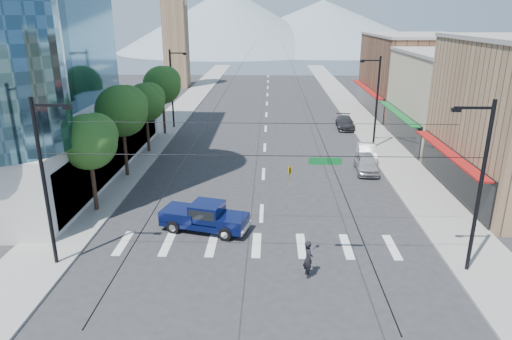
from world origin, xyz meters
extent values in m
plane|color=#28282B|center=(0.00, 0.00, 0.00)|extent=(160.00, 160.00, 0.00)
cube|color=gray|center=(-12.00, 40.00, 0.07)|extent=(4.00, 120.00, 0.15)
cube|color=gray|center=(12.00, 40.00, 0.07)|extent=(4.00, 120.00, 0.15)
cube|color=tan|center=(20.00, 24.00, 4.50)|extent=(12.00, 14.00, 9.00)
cube|color=brown|center=(20.00, 40.00, 5.00)|extent=(12.00, 18.00, 10.00)
cube|color=#8C6B4C|center=(-16.50, 62.00, 9.00)|extent=(4.00, 4.00, 18.00)
cone|color=gray|center=(-15.00, 150.00, 11.00)|extent=(80.00, 80.00, 22.00)
cone|color=gray|center=(20.00, 160.00, 9.00)|extent=(90.00, 90.00, 18.00)
cylinder|color=black|center=(-11.20, 6.00, 2.27)|extent=(0.28, 0.28, 4.55)
sphere|color=#1F4F1A|center=(-11.20, 6.00, 4.88)|extent=(3.64, 3.64, 3.64)
sphere|color=#1F4F1A|center=(-10.80, 6.30, 5.28)|extent=(2.86, 2.86, 2.86)
cylinder|color=black|center=(-11.20, 13.00, 2.55)|extent=(0.28, 0.28, 5.11)
sphere|color=#1F4F1A|center=(-11.20, 13.00, 5.47)|extent=(4.09, 4.09, 4.09)
sphere|color=#1F4F1A|center=(-10.80, 13.30, 5.88)|extent=(3.21, 3.21, 3.21)
cylinder|color=black|center=(-11.20, 20.00, 2.27)|extent=(0.28, 0.28, 4.55)
sphere|color=#1F4F1A|center=(-11.20, 20.00, 4.88)|extent=(3.64, 3.64, 3.64)
sphere|color=#1F4F1A|center=(-10.80, 20.30, 5.28)|extent=(2.86, 2.86, 2.86)
cylinder|color=black|center=(-11.20, 27.00, 2.55)|extent=(0.28, 0.28, 5.11)
sphere|color=#1F4F1A|center=(-11.20, 27.00, 5.47)|extent=(4.09, 4.09, 4.09)
sphere|color=#1F4F1A|center=(-10.80, 27.30, 5.88)|extent=(3.21, 3.21, 3.21)
cylinder|color=black|center=(-10.80, -1.00, 4.50)|extent=(0.20, 0.20, 9.00)
cylinder|color=black|center=(10.80, -1.00, 4.50)|extent=(0.20, 0.20, 9.00)
cylinder|color=black|center=(0.00, -1.00, 6.20)|extent=(21.60, 0.04, 0.04)
imported|color=gold|center=(1.50, -1.00, 5.15)|extent=(0.16, 0.20, 1.00)
cube|color=#0C6626|center=(3.20, -1.00, 5.95)|extent=(1.60, 0.06, 0.35)
cylinder|color=black|center=(-10.80, 30.00, 4.50)|extent=(0.20, 0.20, 9.00)
cube|color=black|center=(-9.90, 30.00, 8.60)|extent=(1.80, 0.12, 0.12)
cube|color=black|center=(-9.10, 30.00, 8.50)|extent=(0.40, 0.25, 0.18)
cylinder|color=black|center=(10.80, 22.00, 4.50)|extent=(0.20, 0.20, 9.00)
cube|color=black|center=(9.90, 22.00, 8.60)|extent=(1.80, 0.12, 0.12)
cube|color=black|center=(9.10, 22.00, 8.50)|extent=(0.40, 0.25, 0.18)
cube|color=#080F3C|center=(-3.46, 3.35, 0.53)|extent=(5.61, 3.21, 0.34)
cube|color=#080F3C|center=(-1.65, 2.87, 0.91)|extent=(1.95, 2.16, 0.53)
cube|color=#080F3C|center=(-3.28, 3.30, 1.30)|extent=(2.22, 2.19, 1.06)
cube|color=black|center=(-3.28, 3.30, 1.40)|extent=(2.04, 2.16, 0.58)
cube|color=#080F3C|center=(-4.95, 3.74, 0.96)|extent=(2.63, 2.42, 0.63)
cube|color=silver|center=(-0.91, 2.68, 0.53)|extent=(0.58, 1.80, 0.34)
cube|color=silver|center=(-6.02, 4.02, 0.53)|extent=(0.58, 1.80, 0.29)
cylinder|color=black|center=(-2.07, 2.04, 0.40)|extent=(0.85, 0.48, 0.81)
cylinder|color=black|center=(-1.60, 3.81, 0.40)|extent=(0.85, 0.48, 0.81)
cylinder|color=black|center=(-5.33, 2.89, 0.40)|extent=(0.85, 0.48, 0.81)
cylinder|color=black|center=(-4.86, 4.66, 0.40)|extent=(0.85, 0.48, 0.81)
imported|color=black|center=(2.50, -1.69, 0.99)|extent=(0.63, 0.82, 1.99)
imported|color=#AEAEB3|center=(8.70, 14.87, 0.76)|extent=(2.13, 4.61, 1.53)
imported|color=white|center=(9.40, 18.33, 0.72)|extent=(1.89, 4.47, 1.43)
imported|color=#323235|center=(9.29, 30.50, 0.70)|extent=(2.18, 4.89, 1.39)
camera|label=1|loc=(0.52, -22.08, 12.66)|focal=32.00mm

